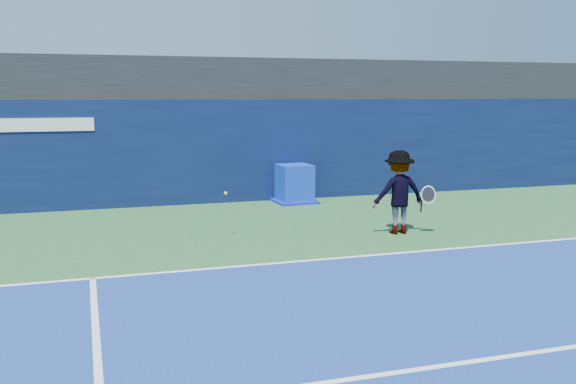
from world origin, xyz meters
name	(u,v)px	position (x,y,z in m)	size (l,w,h in m)	color
ground	(440,304)	(0.00, 0.00, 0.00)	(80.00, 80.00, 0.00)	#285A2C
baseline	(359,256)	(0.00, 3.00, 0.01)	(24.00, 0.10, 0.01)	white
service_line	(526,354)	(0.00, -2.00, 0.01)	(24.00, 0.10, 0.01)	white
stadium_band	(250,80)	(0.00, 11.50, 3.60)	(36.00, 3.00, 1.20)	black
back_wall_assembly	(259,149)	(0.00, 10.50, 1.50)	(36.00, 1.03, 3.00)	#0A1539
equipment_cart	(295,185)	(0.80, 9.46, 0.51)	(1.21, 1.21, 1.12)	#0D2EB6
tennis_player	(399,192)	(1.73, 4.73, 0.95)	(1.39, 0.77, 1.90)	white
tennis_ball	(226,193)	(-2.12, 5.43, 1.01)	(0.07, 0.07, 0.07)	yellow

